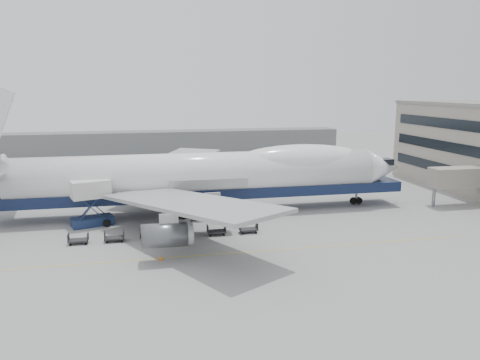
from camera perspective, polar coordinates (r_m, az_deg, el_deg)
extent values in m
plane|color=gray|center=(58.02, -3.52, -7.01)|extent=(260.00, 260.00, 0.00)
cube|color=gold|center=(52.42, -2.52, -9.01)|extent=(60.00, 0.15, 0.01)
cube|color=gray|center=(80.04, 25.07, 0.33)|extent=(9.00, 3.00, 3.00)
cylinder|color=slate|center=(78.28, 22.55, -1.94)|extent=(0.50, 0.50, 3.00)
cube|color=slate|center=(125.42, -12.91, 4.18)|extent=(110.00, 8.00, 7.00)
cylinder|color=white|center=(68.17, -5.09, 0.65)|extent=(52.00, 6.40, 6.40)
cube|color=#0F1A3A|center=(68.80, -4.22, -1.41)|extent=(60.00, 5.76, 1.50)
cone|color=white|center=(77.17, 16.81, 1.44)|extent=(6.00, 6.40, 6.40)
ellipsoid|color=white|center=(71.43, 7.42, 2.51)|extent=(20.67, 5.78, 4.56)
cube|color=#9EA0A3|center=(54.09, -6.36, -2.79)|extent=(20.35, 26.74, 2.26)
cube|color=#9EA0A3|center=(82.02, -8.39, 1.92)|extent=(20.35, 26.74, 2.26)
cylinder|color=#595B60|center=(86.91, -10.53, 0.90)|extent=(4.80, 2.60, 2.60)
cylinder|color=#595B60|center=(78.46, -5.95, -0.07)|extent=(4.80, 2.60, 2.60)
cylinder|color=#595B60|center=(59.10, -3.84, -3.74)|extent=(4.80, 2.60, 2.60)
cylinder|color=#595B60|center=(49.95, -9.20, -6.67)|extent=(4.80, 2.60, 2.60)
cylinder|color=slate|center=(76.19, 13.99, -1.94)|extent=(0.36, 0.36, 2.50)
cylinder|color=black|center=(76.35, 13.96, -2.46)|extent=(1.10, 0.45, 1.10)
cylinder|color=slate|center=(65.93, -7.29, -3.72)|extent=(0.36, 0.36, 2.50)
cylinder|color=black|center=(66.11, -7.27, -4.31)|extent=(1.10, 0.45, 1.10)
cylinder|color=slate|center=(71.73, -7.70, -2.52)|extent=(0.36, 0.36, 2.50)
cylinder|color=black|center=(71.90, -7.69, -3.06)|extent=(1.10, 0.45, 1.10)
cube|color=navy|center=(65.77, -17.54, -4.80)|extent=(5.84, 4.06, 1.17)
cube|color=silver|center=(64.74, -17.77, -1.03)|extent=(5.50, 4.13, 2.34)
cube|color=navy|center=(64.09, -17.75, -3.17)|extent=(3.64, 1.28, 4.18)
cube|color=navy|center=(66.35, -17.57, -2.68)|extent=(3.64, 1.28, 4.18)
cube|color=slate|center=(66.40, -17.63, -0.73)|extent=(2.82, 2.00, 0.15)
cylinder|color=black|center=(65.01, -19.31, -5.19)|extent=(0.96, 0.37, 0.96)
cylinder|color=black|center=(67.04, -19.09, -4.69)|extent=(0.96, 0.37, 0.96)
cylinder|color=black|center=(64.61, -15.93, -5.09)|extent=(0.96, 0.37, 0.96)
cylinder|color=black|center=(66.65, -15.82, -4.59)|extent=(0.96, 0.37, 0.96)
cone|color=orange|center=(51.31, -9.66, -9.28)|extent=(0.37, 0.37, 0.57)
cube|color=orange|center=(51.40, -9.65, -9.57)|extent=(0.39, 0.39, 0.03)
cube|color=#2D2D30|center=(58.70, -19.10, -6.95)|extent=(2.30, 1.35, 0.18)
cube|color=#2D2D30|center=(58.74, -20.20, -6.60)|extent=(0.08, 1.35, 0.90)
cube|color=#2D2D30|center=(58.45, -18.05, -6.54)|extent=(0.08, 1.35, 0.90)
cylinder|color=black|center=(58.39, -19.98, -7.41)|extent=(0.30, 0.12, 0.30)
cylinder|color=black|center=(59.43, -19.84, -7.08)|extent=(0.30, 0.12, 0.30)
cylinder|color=black|center=(58.17, -18.31, -7.37)|extent=(0.30, 0.12, 0.30)
cylinder|color=black|center=(59.21, -18.20, -7.04)|extent=(0.30, 0.12, 0.30)
cube|color=#2D2D30|center=(58.31, -15.06, -6.83)|extent=(2.30, 1.35, 0.18)
cube|color=#2D2D30|center=(58.27, -16.17, -6.49)|extent=(0.08, 1.35, 0.90)
cube|color=#2D2D30|center=(58.14, -13.99, -6.41)|extent=(0.08, 1.35, 0.90)
cylinder|color=black|center=(57.94, -15.92, -7.30)|extent=(0.30, 0.12, 0.30)
cylinder|color=black|center=(58.98, -15.85, -6.97)|extent=(0.30, 0.12, 0.30)
cylinder|color=black|center=(57.83, -14.22, -7.25)|extent=(0.30, 0.12, 0.30)
cylinder|color=black|center=(58.88, -14.19, -6.91)|extent=(0.30, 0.12, 0.30)
cube|color=#2D2D30|center=(58.21, -10.98, -6.68)|extent=(2.30, 1.35, 0.18)
cube|color=#2D2D30|center=(58.09, -12.09, -6.34)|extent=(0.08, 1.35, 0.90)
cube|color=#2D2D30|center=(58.11, -9.91, -6.25)|extent=(0.08, 1.35, 0.90)
cylinder|color=black|center=(57.77, -11.81, -7.16)|extent=(0.30, 0.12, 0.30)
cylinder|color=black|center=(58.82, -11.82, -6.83)|extent=(0.30, 0.12, 0.30)
cylinder|color=black|center=(57.79, -10.11, -7.09)|extent=(0.30, 0.12, 0.30)
cylinder|color=black|center=(58.84, -10.15, -6.76)|extent=(0.30, 0.12, 0.30)
cube|color=#2D2D30|center=(58.40, -6.92, -6.49)|extent=(2.30, 1.35, 0.18)
cube|color=#2D2D30|center=(58.20, -8.01, -6.17)|extent=(0.08, 1.35, 0.90)
cube|color=#2D2D30|center=(58.38, -5.85, -6.06)|extent=(0.08, 1.35, 0.90)
cylinder|color=black|center=(57.90, -7.70, -6.98)|extent=(0.30, 0.12, 0.30)
cylinder|color=black|center=(58.95, -7.79, -6.65)|extent=(0.30, 0.12, 0.30)
cylinder|color=black|center=(58.04, -6.02, -6.89)|extent=(0.30, 0.12, 0.30)
cylinder|color=black|center=(59.08, -6.13, -6.57)|extent=(0.30, 0.12, 0.30)
cube|color=#2D2D30|center=(58.87, -2.90, -6.27)|extent=(2.30, 1.35, 0.18)
cube|color=#2D2D30|center=(58.60, -3.97, -5.96)|extent=(0.08, 1.35, 0.90)
cube|color=#2D2D30|center=(58.93, -1.84, -5.84)|extent=(0.08, 1.35, 0.90)
cylinder|color=black|center=(58.32, -3.64, -6.76)|extent=(0.30, 0.12, 0.30)
cylinder|color=black|center=(59.36, -3.80, -6.44)|extent=(0.30, 0.12, 0.30)
cylinder|color=black|center=(58.58, -1.98, -6.66)|extent=(0.30, 0.12, 0.30)
cylinder|color=black|center=(59.61, -2.17, -6.35)|extent=(0.30, 0.12, 0.30)
cube|color=#2D2D30|center=(59.63, 1.03, -6.03)|extent=(2.30, 1.35, 0.18)
cube|color=#2D2D30|center=(59.28, -0.01, -5.73)|extent=(0.08, 1.35, 0.90)
cube|color=#2D2D30|center=(59.76, 2.06, -5.60)|extent=(0.08, 1.35, 0.90)
cylinder|color=black|center=(59.03, 0.34, -6.52)|extent=(0.30, 0.12, 0.30)
cylinder|color=black|center=(60.05, 0.12, -6.21)|extent=(0.30, 0.12, 0.30)
cylinder|color=black|center=(59.40, 1.95, -6.41)|extent=(0.30, 0.12, 0.30)
cylinder|color=black|center=(60.42, 1.70, -6.10)|extent=(0.30, 0.12, 0.30)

